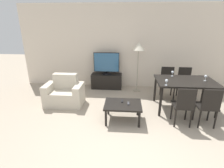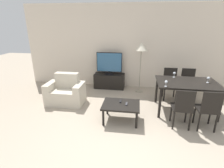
{
  "view_description": "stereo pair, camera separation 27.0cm",
  "coord_description": "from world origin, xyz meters",
  "px_view_note": "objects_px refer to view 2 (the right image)",
  "views": [
    {
      "loc": [
        -0.08,
        -2.5,
        2.15
      ],
      "look_at": [
        -0.42,
        1.66,
        0.65
      ],
      "focal_mm": 28.0,
      "sensor_mm": 36.0,
      "label": 1
    },
    {
      "loc": [
        0.19,
        -2.47,
        2.15
      ],
      "look_at": [
        -0.42,
        1.66,
        0.65
      ],
      "focal_mm": 28.0,
      "sensor_mm": 36.0,
      "label": 2
    }
  ],
  "objects_px": {
    "remote_primary": "(121,101)",
    "dining_table": "(187,85)",
    "tv": "(109,63)",
    "wine_glass_right": "(166,82)",
    "coffee_table": "(121,106)",
    "dining_chair_far_left": "(170,82)",
    "dining_chair_near_right": "(208,108)",
    "wine_glass_center": "(208,79)",
    "floor_lamp": "(141,49)",
    "armchair": "(66,93)",
    "remote_secondary": "(127,104)",
    "dining_chair_far": "(188,83)",
    "wine_glass_left": "(174,74)",
    "tv_stand": "(109,81)",
    "dining_chair_near": "(183,107)"
  },
  "relations": [
    {
      "from": "remote_primary",
      "to": "dining_table",
      "type": "bearing_deg",
      "value": 19.92
    },
    {
      "from": "tv",
      "to": "wine_glass_right",
      "type": "xyz_separation_m",
      "value": [
        1.56,
        -1.75,
        0.03
      ]
    },
    {
      "from": "coffee_table",
      "to": "dining_chair_far_left",
      "type": "xyz_separation_m",
      "value": [
        1.28,
        1.47,
        0.14
      ]
    },
    {
      "from": "tv",
      "to": "dining_chair_near_right",
      "type": "height_order",
      "value": "tv"
    },
    {
      "from": "dining_chair_near_right",
      "to": "wine_glass_center",
      "type": "xyz_separation_m",
      "value": [
        0.21,
        0.81,
        0.38
      ]
    },
    {
      "from": "tv",
      "to": "floor_lamp",
      "type": "height_order",
      "value": "floor_lamp"
    },
    {
      "from": "armchair",
      "to": "wine_glass_right",
      "type": "relative_size",
      "value": 6.86
    },
    {
      "from": "remote_secondary",
      "to": "wine_glass_center",
      "type": "bearing_deg",
      "value": 20.51
    },
    {
      "from": "dining_chair_far",
      "to": "remote_primary",
      "type": "relative_size",
      "value": 5.93
    },
    {
      "from": "floor_lamp",
      "to": "wine_glass_left",
      "type": "distance_m",
      "value": 1.3
    },
    {
      "from": "tv_stand",
      "to": "dining_table",
      "type": "relative_size",
      "value": 0.71
    },
    {
      "from": "dining_chair_far",
      "to": "remote_secondary",
      "type": "height_order",
      "value": "dining_chair_far"
    },
    {
      "from": "dining_table",
      "to": "dining_chair_far",
      "type": "relative_size",
      "value": 1.6
    },
    {
      "from": "dining_table",
      "to": "dining_chair_far_left",
      "type": "height_order",
      "value": "dining_chair_far_left"
    },
    {
      "from": "wine_glass_left",
      "to": "dining_chair_near_right",
      "type": "bearing_deg",
      "value": -65.94
    },
    {
      "from": "coffee_table",
      "to": "tv",
      "type": "bearing_deg",
      "value": 106.19
    },
    {
      "from": "remote_secondary",
      "to": "wine_glass_right",
      "type": "xyz_separation_m",
      "value": [
        0.84,
        0.29,
        0.45
      ]
    },
    {
      "from": "armchair",
      "to": "wine_glass_right",
      "type": "bearing_deg",
      "value": -9.17
    },
    {
      "from": "armchair",
      "to": "dining_chair_far",
      "type": "bearing_deg",
      "value": 12.78
    },
    {
      "from": "coffee_table",
      "to": "dining_chair_near_right",
      "type": "height_order",
      "value": "dining_chair_near_right"
    },
    {
      "from": "tv",
      "to": "dining_chair_far_left",
      "type": "height_order",
      "value": "tv"
    },
    {
      "from": "tv_stand",
      "to": "wine_glass_left",
      "type": "height_order",
      "value": "wine_glass_left"
    },
    {
      "from": "tv_stand",
      "to": "coffee_table",
      "type": "xyz_separation_m",
      "value": [
        0.59,
        -2.04,
        0.12
      ]
    },
    {
      "from": "coffee_table",
      "to": "remote_primary",
      "type": "height_order",
      "value": "remote_primary"
    },
    {
      "from": "tv",
      "to": "dining_table",
      "type": "xyz_separation_m",
      "value": [
        2.12,
        -1.36,
        -0.16
      ]
    },
    {
      "from": "tv_stand",
      "to": "wine_glass_right",
      "type": "height_order",
      "value": "wine_glass_right"
    },
    {
      "from": "tv",
      "to": "wine_glass_center",
      "type": "distance_m",
      "value": 2.91
    },
    {
      "from": "coffee_table",
      "to": "dining_table",
      "type": "bearing_deg",
      "value": 24.14
    },
    {
      "from": "tv",
      "to": "dining_chair_near",
      "type": "distance_m",
      "value": 2.87
    },
    {
      "from": "dining_chair_near_right",
      "to": "floor_lamp",
      "type": "xyz_separation_m",
      "value": [
        -1.36,
        1.96,
        0.88
      ]
    },
    {
      "from": "wine_glass_center",
      "to": "dining_chair_far_left",
      "type": "bearing_deg",
      "value": 132.89
    },
    {
      "from": "dining_chair_far_left",
      "to": "wine_glass_right",
      "type": "bearing_deg",
      "value": -104.83
    },
    {
      "from": "floor_lamp",
      "to": "wine_glass_right",
      "type": "relative_size",
      "value": 10.73
    },
    {
      "from": "armchair",
      "to": "remote_secondary",
      "type": "relative_size",
      "value": 6.68
    },
    {
      "from": "armchair",
      "to": "dining_table",
      "type": "relative_size",
      "value": 0.7
    },
    {
      "from": "armchair",
      "to": "dining_table",
      "type": "height_order",
      "value": "armchair"
    },
    {
      "from": "remote_primary",
      "to": "tv_stand",
      "type": "bearing_deg",
      "value": 106.59
    },
    {
      "from": "dining_chair_near",
      "to": "dining_chair_near_right",
      "type": "bearing_deg",
      "value": 0.0
    },
    {
      "from": "armchair",
      "to": "dining_chair_near",
      "type": "relative_size",
      "value": 1.13
    },
    {
      "from": "wine_glass_left",
      "to": "wine_glass_right",
      "type": "relative_size",
      "value": 1.0
    },
    {
      "from": "dining_chair_far_left",
      "to": "remote_primary",
      "type": "bearing_deg",
      "value": -133.98
    },
    {
      "from": "armchair",
      "to": "remote_primary",
      "type": "distance_m",
      "value": 1.68
    },
    {
      "from": "armchair",
      "to": "wine_glass_right",
      "type": "height_order",
      "value": "wine_glass_right"
    },
    {
      "from": "wine_glass_center",
      "to": "tv",
      "type": "bearing_deg",
      "value": 152.64
    },
    {
      "from": "dining_table",
      "to": "floor_lamp",
      "type": "relative_size",
      "value": 0.91
    },
    {
      "from": "coffee_table",
      "to": "dining_chair_far_left",
      "type": "bearing_deg",
      "value": 48.98
    },
    {
      "from": "tv",
      "to": "wine_glass_left",
      "type": "relative_size",
      "value": 5.72
    },
    {
      "from": "dining_chair_far_left",
      "to": "remote_secondary",
      "type": "distance_m",
      "value": 1.86
    },
    {
      "from": "tv_stand",
      "to": "remote_secondary",
      "type": "bearing_deg",
      "value": -70.59
    },
    {
      "from": "tv",
      "to": "dining_chair_far",
      "type": "xyz_separation_m",
      "value": [
        2.37,
        -0.57,
        -0.35
      ]
    }
  ]
}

